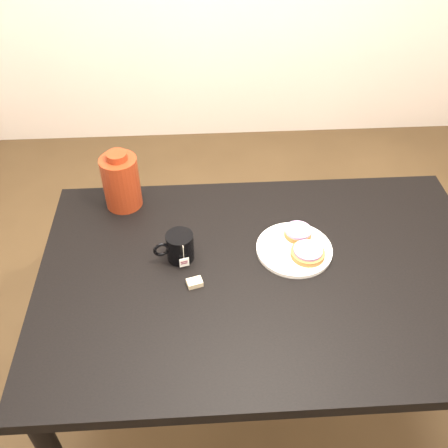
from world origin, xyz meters
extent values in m
plane|color=brown|center=(0.00, 0.00, 0.00)|extent=(4.00, 4.00, 0.00)
cube|color=black|center=(0.00, 0.00, 0.73)|extent=(1.40, 0.90, 0.04)
cylinder|color=black|center=(-0.64, 0.39, 0.35)|extent=(0.06, 0.06, 0.71)
cylinder|color=black|center=(0.64, 0.39, 0.35)|extent=(0.06, 0.06, 0.71)
cylinder|color=white|center=(0.10, 0.08, 0.76)|extent=(0.24, 0.24, 0.01)
torus|color=white|center=(0.10, 0.08, 0.76)|extent=(0.24, 0.24, 0.01)
cylinder|color=brown|center=(0.12, 0.14, 0.77)|extent=(0.12, 0.12, 0.02)
cylinder|color=#A580AC|center=(0.12, 0.14, 0.79)|extent=(0.12, 0.12, 0.01)
cylinder|color=brown|center=(0.13, 0.05, 0.77)|extent=(0.14, 0.14, 0.02)
cylinder|color=#A580AC|center=(0.13, 0.05, 0.79)|extent=(0.11, 0.11, 0.01)
cylinder|color=black|center=(-0.26, 0.08, 0.80)|extent=(0.10, 0.10, 0.09)
cylinder|color=black|center=(-0.26, 0.08, 0.84)|extent=(0.07, 0.07, 0.00)
torus|color=black|center=(-0.32, 0.06, 0.80)|extent=(0.05, 0.02, 0.05)
cylinder|color=beige|center=(-0.25, 0.03, 0.82)|extent=(0.00, 0.00, 0.05)
cube|color=white|center=(-0.25, 0.03, 0.78)|extent=(0.03, 0.01, 0.03)
cube|color=#C6B793|center=(-0.22, -0.04, 0.76)|extent=(0.05, 0.04, 0.02)
cylinder|color=#5C180C|center=(-0.46, 0.35, 0.84)|extent=(0.17, 0.17, 0.19)
cylinder|color=#5C180C|center=(-0.46, 0.35, 0.95)|extent=(0.07, 0.07, 0.02)
camera|label=1|loc=(-0.19, -1.02, 1.89)|focal=40.00mm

